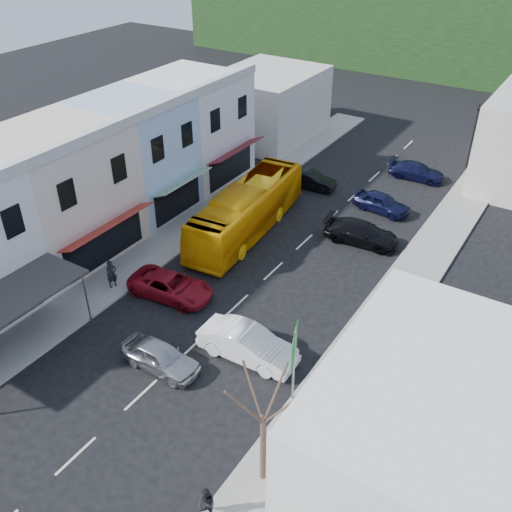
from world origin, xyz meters
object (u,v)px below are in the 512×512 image
(pedestrian_left, at_px, (112,274))
(traffic_signal, at_px, (473,136))
(bus, at_px, (247,212))
(pedestrian_right, at_px, (207,502))
(direction_sign, at_px, (294,367))
(car_white, at_px, (248,346))
(car_red, at_px, (171,286))
(street_tree, at_px, (263,423))
(car_silver, at_px, (160,357))

(pedestrian_left, xyz_separation_m, traffic_signal, (12.81, 28.46, 1.72))
(bus, distance_m, pedestrian_right, 21.10)
(direction_sign, distance_m, traffic_signal, 30.44)
(pedestrian_right, distance_m, traffic_signal, 37.28)
(car_white, xyz_separation_m, traffic_signal, (2.99, 29.12, 2.02))
(car_red, height_order, direction_sign, direction_sign)
(direction_sign, relative_size, street_tree, 0.62)
(pedestrian_left, bearing_deg, bus, 3.11)
(car_silver, distance_m, street_tree, 8.38)
(direction_sign, bearing_deg, car_white, 136.38)
(car_white, bearing_deg, car_silver, 130.00)
(car_silver, bearing_deg, direction_sign, -75.91)
(pedestrian_left, distance_m, pedestrian_right, 15.94)
(car_white, height_order, car_red, same)
(street_tree, bearing_deg, traffic_signal, 92.21)
(pedestrian_right, bearing_deg, car_silver, 156.39)
(bus, height_order, traffic_signal, traffic_signal)
(car_white, relative_size, pedestrian_right, 2.59)
(car_silver, height_order, traffic_signal, traffic_signal)
(car_red, distance_m, pedestrian_left, 3.58)
(pedestrian_left, relative_size, street_tree, 0.26)
(car_silver, height_order, direction_sign, direction_sign)
(bus, xyz_separation_m, car_white, (6.77, -10.32, -0.85))
(car_silver, bearing_deg, bus, 15.62)
(bus, bearing_deg, car_silver, -80.07)
(traffic_signal, bearing_deg, street_tree, 116.29)
(car_silver, height_order, pedestrian_left, pedestrian_left)
(direction_sign, height_order, street_tree, street_tree)
(pedestrian_left, height_order, street_tree, street_tree)
(direction_sign, distance_m, street_tree, 4.55)
(car_red, distance_m, pedestrian_right, 14.15)
(bus, xyz_separation_m, traffic_signal, (9.76, 18.81, 1.17))
(direction_sign, bearing_deg, bus, 109.00)
(car_silver, xyz_separation_m, direction_sign, (6.46, 1.57, 1.35))
(street_tree, bearing_deg, direction_sign, 103.91)
(pedestrian_left, distance_m, traffic_signal, 31.26)
(bus, xyz_separation_m, pedestrian_right, (10.26, -18.43, -0.55))
(car_silver, distance_m, pedestrian_right, 8.48)
(bus, relative_size, pedestrian_right, 6.82)
(street_tree, height_order, traffic_signal, street_tree)
(traffic_signal, bearing_deg, pedestrian_right, 114.85)
(bus, relative_size, pedestrian_left, 6.82)
(car_silver, relative_size, pedestrian_left, 2.59)
(direction_sign, height_order, traffic_signal, traffic_signal)
(car_white, relative_size, car_red, 0.96)
(pedestrian_left, bearing_deg, pedestrian_right, -102.75)
(car_red, height_order, street_tree, street_tree)
(car_silver, relative_size, traffic_signal, 0.81)
(car_white, height_order, pedestrian_right, pedestrian_right)
(pedestrian_right, bearing_deg, traffic_signal, 105.26)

